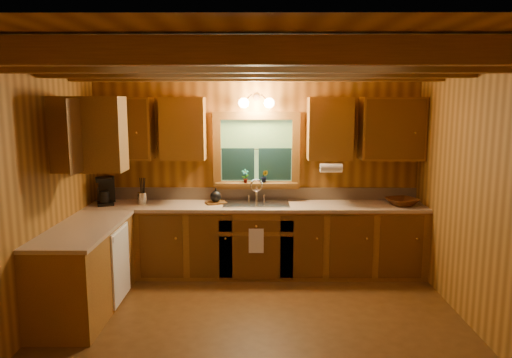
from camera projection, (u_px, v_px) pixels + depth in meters
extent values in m
plane|color=#563515|center=(256.00, 331.00, 4.60)|extent=(4.20, 4.20, 0.00)
plane|color=brown|center=(256.00, 52.00, 4.19)|extent=(4.20, 4.20, 0.00)
plane|color=brown|center=(256.00, 169.00, 6.27)|extent=(4.20, 0.00, 4.20)
plane|color=brown|center=(253.00, 270.00, 2.52)|extent=(4.20, 0.00, 4.20)
plane|color=brown|center=(27.00, 198.00, 4.41)|extent=(0.00, 3.80, 3.80)
plane|color=brown|center=(485.00, 198.00, 4.39)|extent=(0.00, 3.80, 3.80)
cube|color=brown|center=(254.00, 51.00, 3.02)|extent=(4.20, 0.14, 0.18)
cube|color=brown|center=(255.00, 62.00, 3.81)|extent=(4.20, 0.14, 0.18)
cube|color=brown|center=(256.00, 68.00, 4.60)|extent=(4.20, 0.14, 0.18)
cube|color=brown|center=(256.00, 73.00, 5.39)|extent=(4.20, 0.14, 0.18)
cube|color=brown|center=(256.00, 240.00, 6.10)|extent=(4.20, 0.62, 0.86)
cube|color=brown|center=(85.00, 270.00, 5.02)|extent=(0.62, 1.60, 0.86)
cube|color=tan|center=(256.00, 206.00, 6.03)|extent=(4.20, 0.66, 0.04)
cube|color=tan|center=(84.00, 229.00, 4.95)|extent=(0.64, 1.60, 0.04)
cube|color=tan|center=(256.00, 194.00, 6.31)|extent=(4.20, 0.02, 0.16)
cube|color=white|center=(121.00, 264.00, 5.21)|extent=(0.02, 0.60, 0.80)
cube|color=brown|center=(121.00, 129.00, 6.03)|extent=(0.78, 0.34, 0.78)
cube|color=brown|center=(183.00, 129.00, 6.02)|extent=(0.55, 0.34, 0.78)
cube|color=brown|center=(330.00, 129.00, 6.01)|extent=(0.55, 0.34, 0.78)
cube|color=brown|center=(392.00, 129.00, 6.01)|extent=(0.78, 0.34, 0.78)
cube|color=brown|center=(71.00, 134.00, 4.99)|extent=(0.34, 1.10, 0.78)
cube|color=brown|center=(256.00, 116.00, 6.12)|extent=(1.12, 0.08, 0.10)
cube|color=brown|center=(256.00, 185.00, 6.26)|extent=(1.12, 0.08, 0.10)
cube|color=brown|center=(217.00, 151.00, 6.20)|extent=(0.10, 0.08, 0.80)
cube|color=brown|center=(296.00, 151.00, 6.19)|extent=(0.10, 0.08, 0.80)
cube|color=#507B34|center=(256.00, 150.00, 6.23)|extent=(0.92, 0.01, 0.80)
cube|color=#0E282A|center=(238.00, 164.00, 6.23)|extent=(0.42, 0.02, 0.42)
cube|color=#0E282A|center=(275.00, 164.00, 6.23)|extent=(0.42, 0.02, 0.42)
cylinder|color=black|center=(256.00, 149.00, 6.20)|extent=(0.92, 0.01, 0.01)
cube|color=brown|center=(256.00, 184.00, 6.22)|extent=(1.06, 0.14, 0.04)
cylinder|color=black|center=(256.00, 97.00, 6.09)|extent=(0.08, 0.03, 0.08)
cylinder|color=black|center=(248.00, 97.00, 6.03)|extent=(0.09, 0.17, 0.08)
cylinder|color=black|center=(264.00, 97.00, 6.03)|extent=(0.09, 0.17, 0.08)
sphere|color=#FFE0A5|center=(244.00, 103.00, 5.98)|extent=(0.13, 0.13, 0.13)
sphere|color=#FFE0A5|center=(269.00, 103.00, 5.98)|extent=(0.13, 0.13, 0.13)
cylinder|color=white|center=(331.00, 168.00, 5.89)|extent=(0.27, 0.11, 0.11)
cube|color=white|center=(256.00, 241.00, 5.77)|extent=(0.18, 0.01, 0.30)
cube|color=silver|center=(256.00, 204.00, 6.04)|extent=(0.82, 0.48, 0.02)
cube|color=#262628|center=(241.00, 209.00, 6.05)|extent=(0.34, 0.40, 0.14)
cube|color=#262628|center=(271.00, 209.00, 6.05)|extent=(0.34, 0.40, 0.14)
cylinder|color=silver|center=(256.00, 193.00, 6.20)|extent=(0.04, 0.04, 0.22)
torus|color=silver|center=(256.00, 185.00, 6.12)|extent=(0.16, 0.02, 0.16)
cube|color=black|center=(105.00, 203.00, 6.01)|extent=(0.19, 0.24, 0.03)
cube|color=black|center=(107.00, 189.00, 6.05)|extent=(0.19, 0.09, 0.32)
cube|color=black|center=(104.00, 179.00, 5.94)|extent=(0.19, 0.22, 0.04)
cylinder|color=black|center=(104.00, 197.00, 5.96)|extent=(0.12, 0.12, 0.14)
cylinder|color=silver|center=(142.00, 198.00, 6.04)|extent=(0.12, 0.12, 0.15)
cylinder|color=black|center=(140.00, 186.00, 6.01)|extent=(0.03, 0.04, 0.22)
cylinder|color=black|center=(142.00, 186.00, 6.02)|extent=(0.01, 0.01, 0.22)
cylinder|color=black|center=(143.00, 186.00, 6.03)|extent=(0.03, 0.04, 0.22)
cylinder|color=black|center=(144.00, 186.00, 6.04)|extent=(0.04, 0.06, 0.21)
cube|color=#5C3713|center=(216.00, 203.00, 6.07)|extent=(0.29, 0.26, 0.02)
sphere|color=black|center=(216.00, 196.00, 6.05)|extent=(0.14, 0.14, 0.14)
cylinder|color=black|center=(216.00, 189.00, 6.04)|extent=(0.02, 0.02, 0.04)
imported|color=#48230C|center=(402.00, 202.00, 5.95)|extent=(0.47, 0.47, 0.09)
imported|color=#5C3713|center=(245.00, 176.00, 6.17)|extent=(0.11, 0.08, 0.18)
imported|color=#5C3713|center=(265.00, 176.00, 6.20)|extent=(0.10, 0.09, 0.16)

